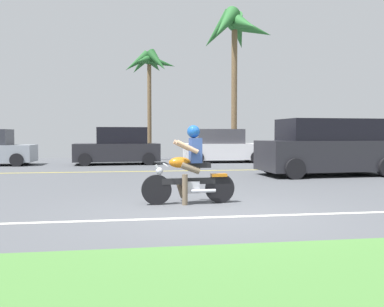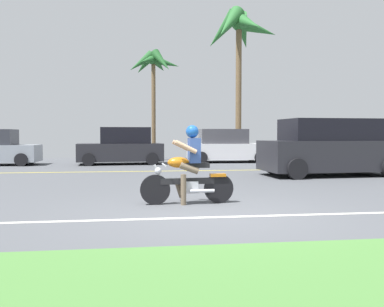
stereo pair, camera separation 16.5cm
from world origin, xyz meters
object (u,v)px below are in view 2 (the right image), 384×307
Objects in this scene: motorcyclist at (188,171)px; palm_tree_0 at (153,67)px; parked_car_2 at (226,147)px; parked_car_1 at (122,147)px; palm_tree_1 at (240,33)px; suv_nearby at (330,148)px.

motorcyclist is 14.84m from palm_tree_0.
parked_car_1 is at bearing -172.23° from parked_car_2.
palm_tree_1 is (1.31, 2.61, 6.20)m from parked_car_2.
motorcyclist is 7.36m from suv_nearby.
motorcyclist is 11.47m from parked_car_1.
suv_nearby is at bearing -59.51° from palm_tree_0.
palm_tree_0 is (1.58, 2.86, 4.14)m from parked_car_1.
parked_car_1 is at bearing 137.80° from suv_nearby.
parked_car_2 is (-1.97, 7.04, -0.16)m from suv_nearby.
parked_car_1 reaches higher than parked_car_2.
palm_tree_0 is (-3.45, 2.17, 4.17)m from parked_car_2.
palm_tree_0 is at bearing 120.49° from suv_nearby.
parked_car_1 is at bearing 98.10° from motorcyclist.
suv_nearby reaches higher than parked_car_1.
motorcyclist is 16.64m from palm_tree_1.
parked_car_2 is (5.03, 0.69, -0.03)m from parked_car_1.
palm_tree_0 reaches higher than parked_car_1.
parked_car_2 is 0.47× the size of palm_tree_1.
suv_nearby is (5.38, 5.01, 0.26)m from motorcyclist.
palm_tree_1 is (-0.65, 9.65, 6.04)m from suv_nearby.
palm_tree_1 is at bearing 27.44° from parked_car_1.
suv_nearby is at bearing -42.20° from parked_car_1.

